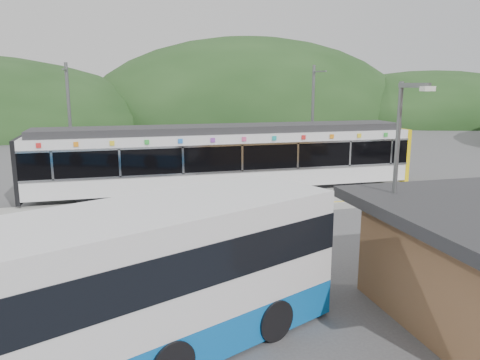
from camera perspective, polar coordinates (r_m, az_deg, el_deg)
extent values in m
plane|color=#4C4C4F|center=(19.50, -0.42, -5.96)|extent=(120.00, 120.00, 0.00)
ellipsoid|color=#1E3D19|center=(75.13, 1.17, 7.16)|extent=(52.00, 39.00, 26.00)
ellipsoid|color=#1E3D19|center=(82.78, 22.23, 6.72)|extent=(44.00, 33.00, 16.00)
cube|color=#9E9E99|center=(22.55, -2.51, -3.14)|extent=(26.00, 3.20, 0.30)
cube|color=yellow|center=(21.28, -1.76, -3.60)|extent=(26.00, 0.10, 0.01)
cube|color=black|center=(24.66, -15.42, -1.90)|extent=(3.20, 2.20, 0.56)
cube|color=black|center=(27.23, 10.68, -0.42)|extent=(3.20, 2.20, 0.56)
cube|color=silver|center=(25.12, -1.72, 0.49)|extent=(20.00, 2.90, 0.92)
cube|color=black|center=(24.92, -1.73, 3.17)|extent=(20.00, 2.96, 1.45)
cube|color=silver|center=(23.59, -0.90, 1.02)|extent=(20.00, 0.05, 0.10)
cube|color=silver|center=(23.38, -0.91, 4.28)|extent=(20.00, 0.05, 0.10)
cube|color=silver|center=(24.79, -1.75, 5.34)|extent=(20.00, 2.90, 0.45)
cube|color=#2D2D30|center=(24.75, -1.75, 6.27)|extent=(19.40, 2.50, 0.36)
cube|color=yellow|center=(28.95, 18.20, 3.13)|extent=(0.24, 2.92, 3.00)
cube|color=black|center=(24.76, -25.15, 1.24)|extent=(0.20, 2.92, 3.00)
cube|color=silver|center=(22.99, -21.94, 1.60)|extent=(0.10, 0.05, 1.35)
cube|color=silver|center=(22.80, -14.45, 2.01)|extent=(0.10, 0.05, 1.35)
cube|color=silver|center=(23.01, -6.96, 2.37)|extent=(0.10, 0.05, 1.35)
cube|color=silver|center=(23.60, 0.28, 2.69)|extent=(0.10, 0.05, 1.35)
cube|color=silver|center=(24.54, 7.07, 2.95)|extent=(0.10, 0.05, 1.35)
cube|color=silver|center=(25.80, 13.27, 3.15)|extent=(0.10, 0.05, 1.35)
cube|color=silver|center=(27.06, 17.96, 3.28)|extent=(0.10, 0.05, 1.35)
cube|color=red|center=(22.94, -23.36, 3.89)|extent=(0.22, 0.04, 0.22)
cube|color=orange|center=(22.75, -19.37, 4.13)|extent=(0.22, 0.04, 0.22)
cube|color=yellow|center=(22.68, -15.33, 4.35)|extent=(0.22, 0.04, 0.22)
cube|color=green|center=(22.72, -11.29, 4.55)|extent=(0.22, 0.04, 0.22)
cube|color=blue|center=(22.87, -7.27, 4.73)|extent=(0.22, 0.04, 0.22)
cube|color=purple|center=(23.13, -3.33, 4.88)|extent=(0.22, 0.04, 0.22)
cube|color=#E54C8C|center=(23.50, 0.51, 5.01)|extent=(0.22, 0.04, 0.22)
cube|color=#19A5A5|center=(23.97, 4.22, 5.11)|extent=(0.22, 0.04, 0.22)
cube|color=red|center=(24.54, 7.77, 5.18)|extent=(0.22, 0.04, 0.22)
cube|color=orange|center=(25.19, 11.14, 5.24)|extent=(0.22, 0.04, 0.22)
cube|color=yellow|center=(25.93, 14.34, 5.27)|extent=(0.22, 0.04, 0.22)
cube|color=green|center=(26.74, 17.36, 5.29)|extent=(0.22, 0.04, 0.22)
cylinder|color=slate|center=(26.82, -19.96, 5.82)|extent=(0.18, 0.18, 7.00)
cube|color=slate|center=(25.92, -20.59, 12.48)|extent=(0.08, 1.80, 0.08)
cylinder|color=slate|center=(29.13, 8.80, 6.79)|extent=(0.18, 0.18, 7.00)
cube|color=slate|center=(28.31, 9.66, 12.91)|extent=(0.08, 1.80, 0.08)
cube|color=#0C60B9|center=(10.50, -19.62, -19.71)|extent=(12.30, 7.53, 0.89)
cube|color=silver|center=(10.08, -19.98, -15.37)|extent=(12.30, 7.53, 0.89)
cube|color=black|center=(9.72, -20.35, -10.68)|extent=(12.32, 7.56, 0.89)
cube|color=silver|center=(9.47, -20.66, -6.62)|extent=(12.30, 7.53, 0.56)
cylinder|color=black|center=(10.99, -12.13, -18.09)|extent=(2.10, 3.06, 1.00)
cylinder|color=black|center=(12.31, -0.15, -14.40)|extent=(2.10, 3.06, 1.00)
cylinder|color=slate|center=(13.35, 18.27, -1.58)|extent=(0.12, 0.12, 5.97)
cube|color=slate|center=(12.65, 20.23, 10.79)|extent=(0.27, 1.00, 0.12)
cube|color=silver|center=(12.29, 21.40, 10.33)|extent=(0.37, 0.23, 0.12)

